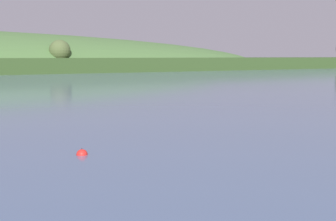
% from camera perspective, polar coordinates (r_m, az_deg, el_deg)
% --- Properties ---
extents(mooring_buoy_foreground, '(0.73, 0.73, 0.81)m').
position_cam_1_polar(mooring_buoy_foreground, '(31.69, -10.07, -5.15)').
color(mooring_buoy_foreground, red).
rests_on(mooring_buoy_foreground, ground).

